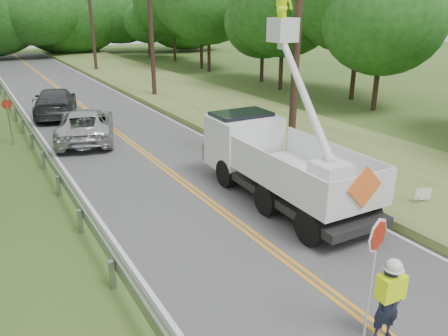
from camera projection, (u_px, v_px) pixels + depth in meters
ground at (377, 329)px, 8.65m from camera, size 140.00×140.00×0.00m
road at (135, 146)px, 19.96m from camera, size 7.20×96.00×0.03m
guardrail at (37, 143)px, 18.59m from camera, size 0.18×48.00×0.77m
utility_poles at (200, 22)px, 22.94m from camera, size 1.60×43.30×10.00m
tall_grass_verge at (262, 123)px, 23.29m from camera, size 7.00×96.00×0.30m
treeline_right at (270, 3)px, 33.99m from camera, size 11.16×54.95×11.74m
treeline_horizon at (8, 11)px, 52.14m from camera, size 56.46×14.68×11.26m
flagger at (389, 297)px, 8.06m from camera, size 1.07×0.45×2.64m
bucket_truck at (268, 146)px, 14.81m from camera, size 3.91×7.19×6.81m
suv_silver at (86, 125)px, 20.61m from camera, size 3.90×5.84×1.49m
suv_darkgrey at (56, 102)px, 25.25m from camera, size 3.42×5.85×1.59m
stop_sign_permanent at (8, 116)px, 19.75m from camera, size 0.45×0.06×2.11m
yard_sign at (423, 195)px, 13.48m from camera, size 0.49×0.23×0.76m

